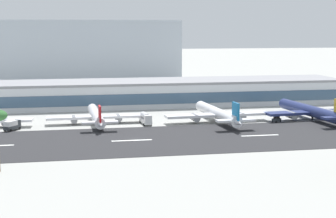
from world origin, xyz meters
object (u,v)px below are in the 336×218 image
object	(u,v)px
terminal_building	(139,93)
service_box_truck_1	(12,125)
distant_hotel_block	(80,52)
service_fuel_truck_0	(146,119)
service_baggage_tug_2	(277,119)
airliner_red_tail_gate_1	(96,116)
airliner_blue_tail_gate_2	(219,114)
airliner_gold_tail_gate_3	(312,112)

from	to	relation	value
terminal_building	service_box_truck_1	bearing A→B (deg)	-133.78
distant_hotel_block	terminal_building	bearing A→B (deg)	-77.82
service_fuel_truck_0	service_baggage_tug_2	size ratio (longest dim) A/B	2.43
service_baggage_tug_2	distant_hotel_block	bearing A→B (deg)	86.74
airliner_red_tail_gate_1	service_box_truck_1	xyz separation A→B (m)	(-27.56, -6.95, -0.89)
airliner_red_tail_gate_1	service_baggage_tug_2	bearing A→B (deg)	-98.16
airliner_red_tail_gate_1	airliner_blue_tail_gate_2	bearing A→B (deg)	-97.63
airliner_blue_tail_gate_2	service_baggage_tug_2	bearing A→B (deg)	-101.74
service_fuel_truck_0	airliner_blue_tail_gate_2	bearing A→B (deg)	82.47
terminal_building	service_baggage_tug_2	bearing A→B (deg)	-51.06
service_box_truck_1	airliner_red_tail_gate_1	bearing A→B (deg)	-39.67
airliner_red_tail_gate_1	airliner_blue_tail_gate_2	world-z (taller)	airliner_blue_tail_gate_2
distant_hotel_block	service_fuel_truck_0	world-z (taller)	distant_hotel_block
airliner_gold_tail_gate_3	service_fuel_truck_0	distance (m)	60.53
airliner_red_tail_gate_1	airliner_blue_tail_gate_2	size ratio (longest dim) A/B	0.92
terminal_building	service_fuel_truck_0	size ratio (longest dim) A/B	20.44
service_fuel_truck_0	service_box_truck_1	size ratio (longest dim) A/B	1.39
distant_hotel_block	service_box_truck_1	distance (m)	153.06
distant_hotel_block	service_fuel_truck_0	distance (m)	148.50
airliner_gold_tail_gate_3	service_fuel_truck_0	xyz separation A→B (m)	(-60.48, 2.37, -1.01)
terminal_building	airliner_gold_tail_gate_3	xyz separation A→B (m)	(56.11, -49.99, -2.29)
airliner_blue_tail_gate_2	airliner_red_tail_gate_1	bearing A→B (deg)	79.88
airliner_blue_tail_gate_2	service_fuel_truck_0	distance (m)	25.83
airliner_gold_tail_gate_3	terminal_building	bearing A→B (deg)	43.43
terminal_building	airliner_blue_tail_gate_2	size ratio (longest dim) A/B	4.04
service_fuel_truck_0	service_box_truck_1	xyz separation A→B (m)	(-44.24, -3.09, -0.24)
terminal_building	airliner_red_tail_gate_1	xyz separation A→B (m)	(-21.04, -43.76, -2.65)
airliner_red_tail_gate_1	airliner_blue_tail_gate_2	distance (m)	42.76
distant_hotel_block	airliner_blue_tail_gate_2	world-z (taller)	distant_hotel_block
distant_hotel_block	airliner_red_tail_gate_1	distance (m)	143.61
terminal_building	service_baggage_tug_2	xyz separation A→B (m)	(41.80, -51.73, -4.28)
terminal_building	service_fuel_truck_0	xyz separation A→B (m)	(-4.36, -47.63, -3.30)
airliner_blue_tail_gate_2	airliner_gold_tail_gate_3	xyz separation A→B (m)	(34.69, -1.25, 0.12)
service_fuel_truck_0	service_baggage_tug_2	bearing A→B (deg)	79.88
service_baggage_tug_2	airliner_red_tail_gate_1	bearing A→B (deg)	146.77
service_box_truck_1	service_baggage_tug_2	distance (m)	90.41
distant_hotel_block	service_fuel_truck_0	xyz separation A→B (m)	(17.00, -146.58, -16.67)
service_box_truck_1	service_baggage_tug_2	bearing A→B (deg)	-54.47
service_box_truck_1	service_baggage_tug_2	xyz separation A→B (m)	(90.40, -1.01, -0.74)
distant_hotel_block	service_fuel_truck_0	bearing A→B (deg)	-83.38
service_box_truck_1	service_fuel_truck_0	bearing A→B (deg)	-49.84
airliner_gold_tail_gate_3	service_box_truck_1	size ratio (longest dim) A/B	7.29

